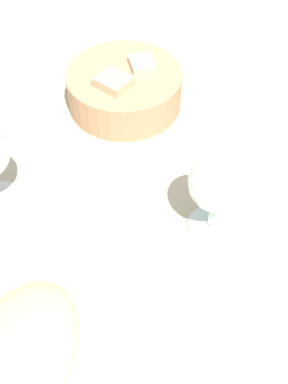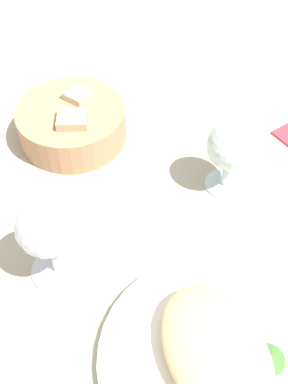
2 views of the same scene
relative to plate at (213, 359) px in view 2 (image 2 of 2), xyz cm
name	(u,v)px [view 2 (image 2 of 2)]	position (x,y,z in cm)	size (l,w,h in cm)	color
ground_plane	(135,246)	(15.08, 10.47, -1.70)	(140.00, 140.00, 2.00)	#AFA78B
plate	(213,359)	(0.00, 0.00, 0.00)	(25.61, 25.61, 1.40)	white
omelette	(216,350)	(0.00, 0.00, 2.68)	(15.83, 10.83, 3.96)	#E9C481
lettuce_garnish	(270,357)	(0.41, -5.96, 1.46)	(3.71, 3.71, 1.53)	#428833
bread_basket	(72,123)	(34.52, 22.75, 2.26)	(17.10, 17.10, 6.96)	tan
wine_glass_near	(231,148)	(26.60, -1.50, 6.90)	(6.87, 6.87, 11.53)	silver
wine_glass_far	(47,231)	(9.69, 19.77, 7.95)	(7.07, 7.07, 12.92)	silver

